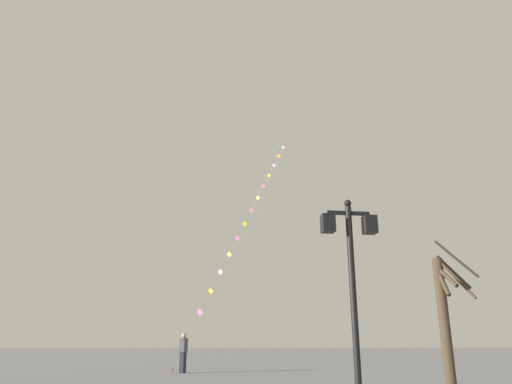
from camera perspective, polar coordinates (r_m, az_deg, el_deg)
The scene contains 5 objects.
ground_plane at distance 21.04m, azimuth -4.67°, elevation -21.10°, with size 160.00×160.00×0.00m, color gray.
twin_lantern_lamp_post at distance 10.56m, azimuth 11.33°, elevation -7.92°, with size 1.24×0.28×4.39m.
kite_train at distance 32.23m, azimuth -1.13°, elevation -3.40°, with size 8.28×13.31×17.51m.
kite_flyer at distance 22.74m, azimuth -8.71°, elevation -18.40°, with size 0.40×0.62×1.71m.
bare_tree at distance 15.05m, azimuth 21.77°, elevation -13.57°, with size 1.36×1.16×4.25m.
Camera 1 is at (-1.19, -0.96, 1.37)m, focal length 33.34 mm.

